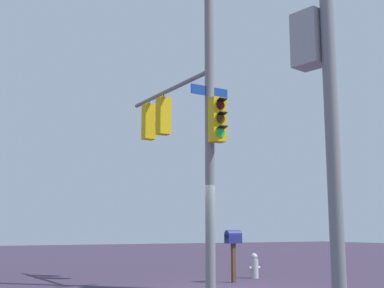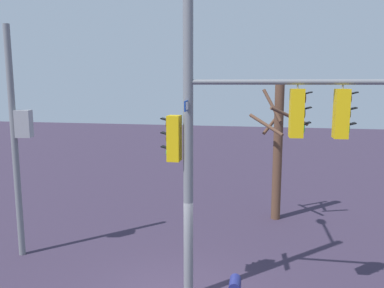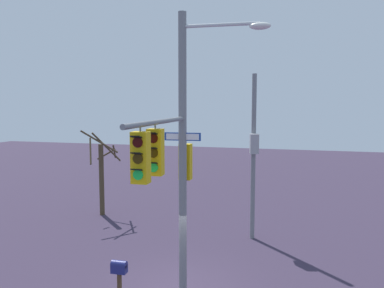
{
  "view_description": "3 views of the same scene",
  "coord_description": "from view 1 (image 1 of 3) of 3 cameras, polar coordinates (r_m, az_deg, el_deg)",
  "views": [
    {
      "loc": [
        6.76,
        10.57,
        1.41
      ],
      "look_at": [
        0.52,
        -0.77,
        3.57
      ],
      "focal_mm": 48.44,
      "sensor_mm": 36.0,
      "label": 1
    },
    {
      "loc": [
        -8.74,
        -2.16,
        5.39
      ],
      "look_at": [
        0.23,
        -0.43,
        3.95
      ],
      "focal_mm": 36.32,
      "sensor_mm": 36.0,
      "label": 2
    },
    {
      "loc": [
        3.67,
        -11.5,
        5.86
      ],
      "look_at": [
        0.52,
        -0.24,
        4.65
      ],
      "focal_mm": 37.08,
      "sensor_mm": 36.0,
      "label": 3
    }
  ],
  "objects": [
    {
      "name": "mailbox",
      "position": [
        14.58,
        4.56,
        -10.62
      ],
      "size": [
        0.44,
        0.25,
        1.41
      ],
      "rotation": [
        0.0,
        0.0,
        1.59
      ],
      "color": "#4C3823",
      "rests_on": "ground"
    },
    {
      "name": "secondary_pole_assembly",
      "position": [
        7.7,
        14.22,
        8.53
      ],
      "size": [
        0.44,
        0.66,
        7.1
      ],
      "rotation": [
        0.0,
        0.0,
        4.93
      ],
      "color": "slate",
      "rests_on": "ground"
    },
    {
      "name": "fire_hydrant",
      "position": [
        15.96,
        6.87,
        -13.23
      ],
      "size": [
        0.38,
        0.24,
        0.73
      ],
      "color": "#B2B2B7",
      "rests_on": "ground"
    },
    {
      "name": "main_signal_pole_assembly",
      "position": [
        13.73,
        -0.39,
        4.23
      ],
      "size": [
        3.07,
        5.04,
        8.48
      ],
      "rotation": [
        0.0,
        0.0,
        4.75
      ],
      "color": "slate",
      "rests_on": "ground"
    }
  ]
}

